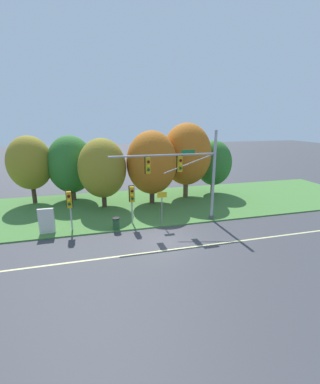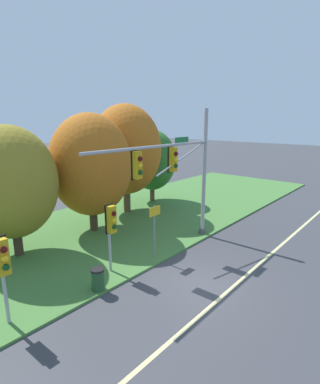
{
  "view_description": "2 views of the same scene",
  "coord_description": "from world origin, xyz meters",
  "px_view_note": "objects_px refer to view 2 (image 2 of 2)",
  "views": [
    {
      "loc": [
        -4.66,
        -15.69,
        8.13
      ],
      "look_at": [
        0.64,
        4.62,
        2.31
      ],
      "focal_mm": 24.0,
      "sensor_mm": 36.0,
      "label": 1
    },
    {
      "loc": [
        -9.93,
        -6.26,
        6.86
      ],
      "look_at": [
        2.42,
        4.41,
        2.91
      ],
      "focal_mm": 28.0,
      "sensor_mm": 36.0,
      "label": 2
    }
  ],
  "objects_px": {
    "tree_right_far": "(152,160)",
    "trash_bin": "(98,279)",
    "traffic_signal_mast": "(180,168)",
    "pedestrian_signal_further_along": "(3,262)",
    "route_sign_post": "(155,225)",
    "tree_mid_verge": "(91,165)",
    "tree_behind_signpost": "(11,183)",
    "pedestrian_signal_near_kerb": "(111,224)",
    "tree_tall_centre": "(126,150)"
  },
  "relations": [
    {
      "from": "tree_mid_verge",
      "to": "tree_tall_centre",
      "type": "height_order",
      "value": "tree_tall_centre"
    },
    {
      "from": "pedestrian_signal_further_along",
      "to": "tree_tall_centre",
      "type": "relative_size",
      "value": 0.4
    },
    {
      "from": "traffic_signal_mast",
      "to": "tree_behind_signpost",
      "type": "relative_size",
      "value": 1.31
    },
    {
      "from": "route_sign_post",
      "to": "tree_tall_centre",
      "type": "relative_size",
      "value": 0.35
    },
    {
      "from": "pedestrian_signal_further_along",
      "to": "tree_right_far",
      "type": "xyz_separation_m",
      "value": [
        14.96,
        7.12,
        1.18
      ]
    },
    {
      "from": "tree_mid_verge",
      "to": "trash_bin",
      "type": "distance_m",
      "value": 7.96
    },
    {
      "from": "pedestrian_signal_near_kerb",
      "to": "tree_tall_centre",
      "type": "bearing_deg",
      "value": 42.94
    },
    {
      "from": "tree_behind_signpost",
      "to": "tree_mid_verge",
      "type": "height_order",
      "value": "tree_mid_verge"
    },
    {
      "from": "pedestrian_signal_further_along",
      "to": "tree_mid_verge",
      "type": "bearing_deg",
      "value": 35.21
    },
    {
      "from": "tree_tall_centre",
      "to": "pedestrian_signal_further_along",
      "type": "bearing_deg",
      "value": -150.43
    },
    {
      "from": "tree_behind_signpost",
      "to": "tree_right_far",
      "type": "xyz_separation_m",
      "value": [
        12.29,
        1.9,
        -0.29
      ]
    },
    {
      "from": "traffic_signal_mast",
      "to": "pedestrian_signal_further_along",
      "type": "relative_size",
      "value": 2.71
    },
    {
      "from": "route_sign_post",
      "to": "tree_mid_verge",
      "type": "distance_m",
      "value": 6.04
    },
    {
      "from": "pedestrian_signal_further_along",
      "to": "trash_bin",
      "type": "bearing_deg",
      "value": -9.13
    },
    {
      "from": "tree_right_far",
      "to": "tree_tall_centre",
      "type": "bearing_deg",
      "value": -169.98
    },
    {
      "from": "tree_behind_signpost",
      "to": "tree_tall_centre",
      "type": "height_order",
      "value": "tree_tall_centre"
    },
    {
      "from": "tree_mid_verge",
      "to": "tree_right_far",
      "type": "height_order",
      "value": "tree_mid_verge"
    },
    {
      "from": "tree_tall_centre",
      "to": "pedestrian_signal_near_kerb",
      "type": "bearing_deg",
      "value": -137.06
    },
    {
      "from": "pedestrian_signal_further_along",
      "to": "trash_bin",
      "type": "height_order",
      "value": "pedestrian_signal_further_along"
    },
    {
      "from": "traffic_signal_mast",
      "to": "tree_mid_verge",
      "type": "relative_size",
      "value": 1.19
    },
    {
      "from": "pedestrian_signal_near_kerb",
      "to": "tree_right_far",
      "type": "relative_size",
      "value": 0.53
    },
    {
      "from": "traffic_signal_mast",
      "to": "trash_bin",
      "type": "relative_size",
      "value": 9.24
    },
    {
      "from": "route_sign_post",
      "to": "tree_right_far",
      "type": "bearing_deg",
      "value": 42.91
    },
    {
      "from": "route_sign_post",
      "to": "tree_right_far",
      "type": "relative_size",
      "value": 0.45
    },
    {
      "from": "tree_tall_centre",
      "to": "tree_mid_verge",
      "type": "bearing_deg",
      "value": -162.5
    },
    {
      "from": "pedestrian_signal_near_kerb",
      "to": "tree_mid_verge",
      "type": "bearing_deg",
      "value": 61.4
    },
    {
      "from": "route_sign_post",
      "to": "trash_bin",
      "type": "bearing_deg",
      "value": -176.92
    },
    {
      "from": "pedestrian_signal_further_along",
      "to": "tree_right_far",
      "type": "bearing_deg",
      "value": 25.46
    },
    {
      "from": "pedestrian_signal_near_kerb",
      "to": "trash_bin",
      "type": "relative_size",
      "value": 3.43
    },
    {
      "from": "tree_mid_verge",
      "to": "pedestrian_signal_further_along",
      "type": "bearing_deg",
      "value": -144.79
    },
    {
      "from": "pedestrian_signal_further_along",
      "to": "tree_behind_signpost",
      "type": "relative_size",
      "value": 0.48
    },
    {
      "from": "route_sign_post",
      "to": "tree_behind_signpost",
      "type": "height_order",
      "value": "tree_behind_signpost"
    },
    {
      "from": "tree_right_far",
      "to": "tree_mid_verge",
      "type": "bearing_deg",
      "value": -165.9
    },
    {
      "from": "traffic_signal_mast",
      "to": "pedestrian_signal_further_along",
      "type": "distance_m",
      "value": 9.21
    },
    {
      "from": "tree_right_far",
      "to": "trash_bin",
      "type": "xyz_separation_m",
      "value": [
        -11.69,
        -7.64,
        -3.01
      ]
    },
    {
      "from": "traffic_signal_mast",
      "to": "tree_right_far",
      "type": "distance_m",
      "value": 9.56
    },
    {
      "from": "tree_right_far",
      "to": "pedestrian_signal_further_along",
      "type": "bearing_deg",
      "value": -154.54
    },
    {
      "from": "tree_mid_verge",
      "to": "tree_behind_signpost",
      "type": "bearing_deg",
      "value": -179.96
    },
    {
      "from": "tree_mid_verge",
      "to": "tree_tall_centre",
      "type": "bearing_deg",
      "value": 17.5
    },
    {
      "from": "tree_behind_signpost",
      "to": "tree_right_far",
      "type": "relative_size",
      "value": 1.1
    },
    {
      "from": "traffic_signal_mast",
      "to": "pedestrian_signal_further_along",
      "type": "xyz_separation_m",
      "value": [
        -8.99,
        0.31,
        -2.0
      ]
    },
    {
      "from": "pedestrian_signal_near_kerb",
      "to": "pedestrian_signal_further_along",
      "type": "distance_m",
      "value": 4.64
    },
    {
      "from": "trash_bin",
      "to": "traffic_signal_mast",
      "type": "bearing_deg",
      "value": 2.18
    },
    {
      "from": "pedestrian_signal_further_along",
      "to": "pedestrian_signal_near_kerb",
      "type": "bearing_deg",
      "value": 1.93
    },
    {
      "from": "tree_tall_centre",
      "to": "route_sign_post",
      "type": "bearing_deg",
      "value": -123.46
    },
    {
      "from": "pedestrian_signal_further_along",
      "to": "route_sign_post",
      "type": "relative_size",
      "value": 1.16
    },
    {
      "from": "tree_tall_centre",
      "to": "trash_bin",
      "type": "relative_size",
      "value": 8.47
    },
    {
      "from": "traffic_signal_mast",
      "to": "trash_bin",
      "type": "distance_m",
      "value": 6.88
    },
    {
      "from": "traffic_signal_mast",
      "to": "tree_tall_centre",
      "type": "xyz_separation_m",
      "value": [
        2.47,
        6.81,
        0.33
      ]
    },
    {
      "from": "traffic_signal_mast",
      "to": "route_sign_post",
      "type": "distance_m",
      "value": 3.25
    }
  ]
}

